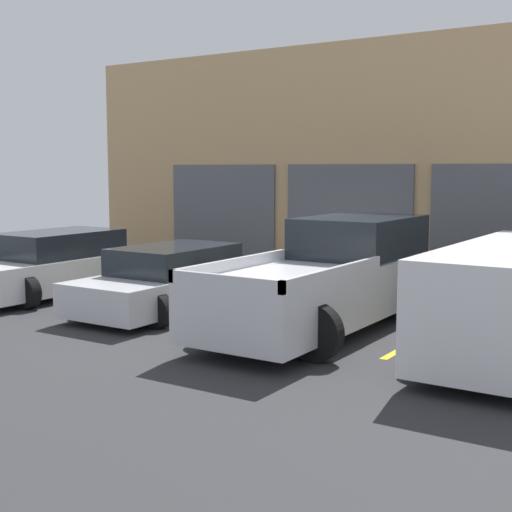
% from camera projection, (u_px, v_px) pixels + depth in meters
% --- Properties ---
extents(ground_plane, '(28.00, 28.00, 0.00)m').
position_uv_depth(ground_plane, '(290.00, 304.00, 14.17)').
color(ground_plane, '#2D2D30').
extents(shophouse_building, '(15.74, 0.68, 5.59)m').
position_uv_depth(shophouse_building, '(362.00, 166.00, 16.58)').
color(shophouse_building, tan).
rests_on(shophouse_building, ground).
extents(pickup_truck, '(2.47, 5.52, 1.82)m').
position_uv_depth(pickup_truck, '(330.00, 278.00, 12.03)').
color(pickup_truck, silver).
rests_on(pickup_truck, ground).
extents(sedan_white, '(2.17, 4.58, 1.36)m').
position_uv_depth(sedan_white, '(57.00, 265.00, 15.23)').
color(sedan_white, white).
rests_on(sedan_white, ground).
extents(sedan_side, '(2.14, 4.21, 1.23)m').
position_uv_depth(sedan_side, '(172.00, 280.00, 13.52)').
color(sedan_side, silver).
rests_on(sedan_side, ground).
extents(parking_stripe_far_left, '(0.12, 2.20, 0.01)m').
position_uv_depth(parking_stripe_far_left, '(9.00, 288.00, 16.14)').
color(parking_stripe_far_left, gold).
rests_on(parking_stripe_far_left, ground).
extents(parking_stripe_left, '(0.12, 2.20, 0.01)m').
position_uv_depth(parking_stripe_left, '(111.00, 302.00, 14.42)').
color(parking_stripe_left, gold).
rests_on(parking_stripe_left, ground).
extents(parking_stripe_centre, '(0.12, 2.20, 0.01)m').
position_uv_depth(parking_stripe_centre, '(241.00, 320.00, 12.70)').
color(parking_stripe_centre, gold).
rests_on(parking_stripe_centre, ground).
extents(parking_stripe_right, '(0.12, 2.20, 0.01)m').
position_uv_depth(parking_stripe_right, '(411.00, 343.00, 10.98)').
color(parking_stripe_right, gold).
rests_on(parking_stripe_right, ground).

